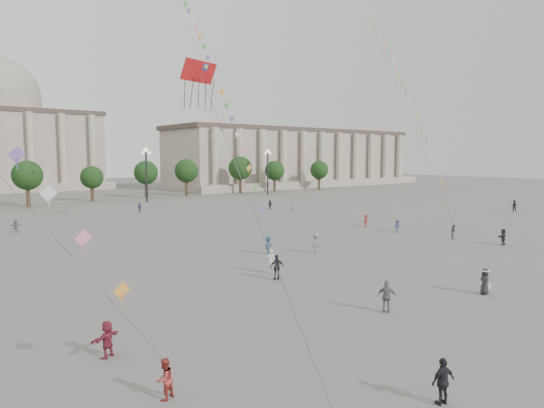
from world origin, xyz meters
TOP-DOWN VIEW (x-y plane):
  - ground at (0.00, 0.00)m, footprint 360.00×360.00m
  - hall_east at (75.00, 93.89)m, footprint 84.00×26.22m
  - hall_central at (0.00, 129.22)m, footprint 48.30×34.30m
  - tree_row at (0.00, 78.00)m, footprint 137.12×5.12m
  - lamp_post_mid_east at (15.00, 70.00)m, footprint 2.00×0.90m
  - lamp_post_far_east at (45.00, 70.00)m, footprint 2.00×0.90m
  - person_crowd_0 at (6.84, 54.51)m, footprint 1.00×0.77m
  - person_crowd_3 at (23.92, 4.11)m, footprint 1.55×0.54m
  - person_crowd_4 at (-3.32, 60.19)m, footprint 1.69×1.32m
  - person_crowd_6 at (6.23, 12.91)m, footprint 1.35×0.99m
  - person_crowd_7 at (27.50, 40.73)m, footprint 1.35×1.20m
  - person_crowd_8 at (22.69, 21.00)m, footprint 1.12×0.78m
  - person_crowd_9 at (26.48, 45.56)m, footprint 1.45×0.97m
  - person_crowd_12 at (-13.05, 43.90)m, footprint 1.44×0.96m
  - person_crowd_13 at (-1.86, 9.40)m, footprint 0.82×0.74m
  - person_crowd_14 at (22.29, 15.89)m, footprint 1.06×0.75m
  - person_crowd_15 at (54.19, 17.24)m, footprint 1.14×1.18m
  - tourist_1 at (-2.72, 7.60)m, footprint 1.16×0.79m
  - tourist_2 at (-17.28, 1.65)m, footprint 1.61×1.11m
  - tourist_3 at (-2.47, -2.13)m, footprint 1.06×1.14m
  - tourist_4 at (-9.24, -10.00)m, footprint 1.09×0.63m
  - kite_flyer_0 at (-16.96, -3.41)m, footprint 0.93×0.84m
  - kite_flyer_1 at (2.36, 15.08)m, footprint 1.27×0.96m
  - kite_flyer_2 at (23.34, 9.22)m, footprint 0.97×0.95m
  - hat_person at (5.53, -3.74)m, footprint 0.92×0.69m
  - dragon_kite at (-11.88, 2.52)m, footprint 2.64×6.89m
  - kite_train_mid at (7.10, 37.34)m, footprint 9.64×41.98m
  - kite_train_east at (39.63, 29.70)m, footprint 30.83×38.04m

SIDE VIEW (x-z plane):
  - ground at x=0.00m, z-range 0.00..0.00m
  - person_crowd_7 at x=27.50m, z-range 0.00..1.48m
  - person_crowd_12 at x=-13.05m, z-range 0.00..1.49m
  - person_crowd_14 at x=22.29m, z-range 0.00..1.49m
  - person_crowd_9 at x=26.48m, z-range 0.00..1.50m
  - kite_flyer_0 at x=-16.96m, z-range 0.00..1.56m
  - kite_flyer_2 at x=23.34m, z-range 0.00..1.58m
  - person_crowd_0 at x=6.84m, z-range 0.00..1.58m
  - person_crowd_8 at x=22.69m, z-range 0.00..1.59m
  - person_crowd_3 at x=23.92m, z-range 0.00..1.65m
  - tourist_2 at x=-17.28m, z-range 0.00..1.67m
  - kite_flyer_1 at x=2.36m, z-range 0.00..1.74m
  - tourist_4 at x=-9.24m, z-range 0.00..1.74m
  - hat_person at x=5.53m, z-range 0.04..1.74m
  - person_crowd_4 at x=-3.32m, z-range 0.00..1.79m
  - tourist_1 at x=-2.72m, z-range 0.00..1.83m
  - person_crowd_6 at x=6.23m, z-range 0.00..1.86m
  - tourist_3 at x=-2.47m, z-range 0.00..1.88m
  - person_crowd_13 at x=-1.86m, z-range 0.00..1.89m
  - person_crowd_15 at x=54.19m, z-range 0.00..1.92m
  - tree_row at x=0.00m, z-range 1.39..9.39m
  - lamp_post_mid_east at x=15.00m, z-range 2.03..12.68m
  - lamp_post_far_east at x=45.00m, z-range 2.03..12.68m
  - hall_east at x=75.00m, z-range -0.17..17.03m
  - dragon_kite at x=-11.88m, z-range 3.74..21.17m
  - hall_central at x=0.00m, z-range -3.52..31.98m
  - kite_train_east at x=39.63m, z-range -9.41..52.58m
  - kite_train_mid at x=7.10m, z-range -5.18..57.62m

